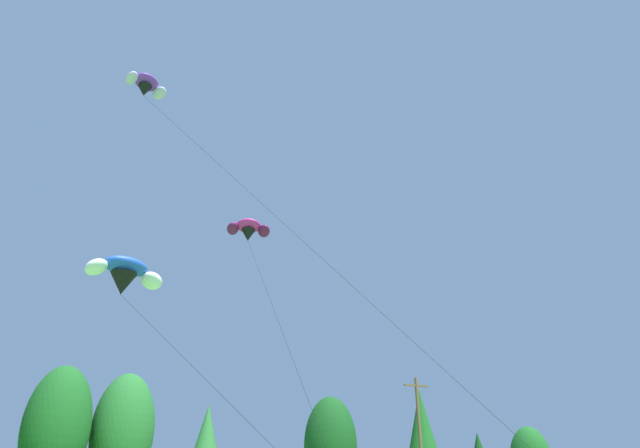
# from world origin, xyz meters

# --- Properties ---
(treeline_tree_d) EXTENTS (5.09, 5.09, 12.18)m
(treeline_tree_d) POSITION_xyz_m (-10.04, 56.78, 7.38)
(treeline_tree_d) COLOR #472D19
(treeline_tree_d) RESTS_ON ground_plane
(treeline_tree_e) EXTENTS (5.10, 5.10, 12.22)m
(treeline_tree_e) POSITION_xyz_m (-4.95, 58.28, 7.40)
(treeline_tree_e) COLOR #472D19
(treeline_tree_e) RESTS_ON ground_plane
(treeline_tree_g) EXTENTS (4.79, 4.79, 11.08)m
(treeline_tree_g) POSITION_xyz_m (12.93, 55.94, 6.71)
(treeline_tree_g) COLOR #472D19
(treeline_tree_g) RESTS_ON ground_plane
(treeline_tree_h) EXTENTS (4.19, 4.19, 11.78)m
(treeline_tree_h) POSITION_xyz_m (20.90, 53.06, 7.38)
(treeline_tree_h) COLOR #472D19
(treeline_tree_h) RESTS_ON ground_plane
(parafoil_kite_high_magenta) EXTENTS (2.89, 17.80, 16.83)m
(parafoil_kite_high_magenta) POSITION_xyz_m (-1.07, 37.42, 17.70)
(parafoil_kite_high_magenta) COLOR #D12893
(parafoil_kite_mid_purple) EXTENTS (15.14, 15.16, 22.65)m
(parafoil_kite_mid_purple) POSITION_xyz_m (-8.71, 33.36, 23.57)
(parafoil_kite_mid_purple) COLOR purple
(parafoil_kite_far_blue_white) EXTENTS (7.78, 13.35, 11.28)m
(parafoil_kite_far_blue_white) POSITION_xyz_m (-8.31, 32.64, 11.94)
(parafoil_kite_far_blue_white) COLOR blue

